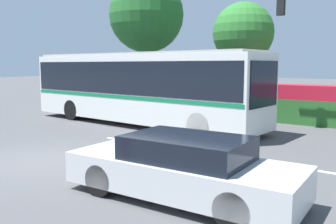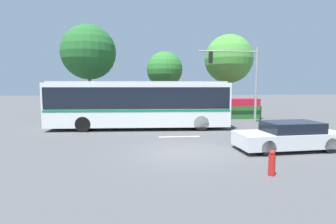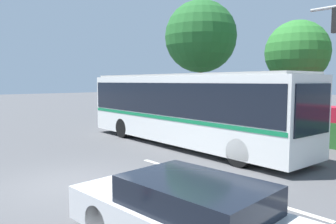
{
  "view_description": "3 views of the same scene",
  "coord_description": "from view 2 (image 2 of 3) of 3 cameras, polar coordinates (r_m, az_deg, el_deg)",
  "views": [
    {
      "loc": [
        8.97,
        -6.21,
        2.73
      ],
      "look_at": [
        2.08,
        3.14,
        1.23
      ],
      "focal_mm": 39.22,
      "sensor_mm": 36.0,
      "label": 1
    },
    {
      "loc": [
        -1.84,
        -11.2,
        2.96
      ],
      "look_at": [
        -0.11,
        5.83,
        1.2
      ],
      "focal_mm": 27.35,
      "sensor_mm": 36.0,
      "label": 2
    },
    {
      "loc": [
        8.64,
        -4.03,
        2.94
      ],
      "look_at": [
        -1.7,
        5.21,
        1.64
      ],
      "focal_mm": 35.09,
      "sensor_mm": 36.0,
      "label": 3
    }
  ],
  "objects": [
    {
      "name": "ground_plane",
      "position": [
        11.73,
        3.46,
        -8.78
      ],
      "size": [
        140.0,
        140.0,
        0.0
      ],
      "primitive_type": "plane",
      "color": "#4C4C4F"
    },
    {
      "name": "city_bus",
      "position": [
        17.72,
        -6.44,
        2.25
      ],
      "size": [
        12.3,
        3.14,
        3.26
      ],
      "rotation": [
        0.0,
        0.0,
        -0.05
      ],
      "color": "silver",
      "rests_on": "ground"
    },
    {
      "name": "sedan_foreground",
      "position": [
        13.12,
        25.44,
        -4.93
      ],
      "size": [
        4.96,
        2.09,
        1.32
      ],
      "rotation": [
        0.0,
        0.0,
        3.2
      ],
      "color": "silver",
      "rests_on": "ground"
    },
    {
      "name": "traffic_light_pole",
      "position": [
        21.59,
        16.15,
        8.37
      ],
      "size": [
        4.88,
        0.24,
        6.05
      ],
      "rotation": [
        0.0,
        0.0,
        3.14
      ],
      "color": "gray",
      "rests_on": "ground"
    },
    {
      "name": "flowering_hedge",
      "position": [
        23.47,
        10.33,
        0.69
      ],
      "size": [
        8.23,
        1.31,
        1.8
      ],
      "color": "#286028",
      "rests_on": "ground"
    },
    {
      "name": "street_tree_left",
      "position": [
        24.26,
        -17.26,
        12.55
      ],
      "size": [
        4.79,
        4.79,
        8.3
      ],
      "color": "brown",
      "rests_on": "ground"
    },
    {
      "name": "street_tree_centre",
      "position": [
        23.8,
        -0.76,
        9.37
      ],
      "size": [
        3.29,
        3.29,
        6.09
      ],
      "color": "brown",
      "rests_on": "ground"
    },
    {
      "name": "street_tree_right",
      "position": [
        27.34,
        13.37,
        11.39
      ],
      "size": [
        4.9,
        4.9,
        8.13
      ],
      "color": "brown",
      "rests_on": "ground"
    },
    {
      "name": "fire_hydrant",
      "position": [
        9.27,
        22.14,
        -10.55
      ],
      "size": [
        0.22,
        0.22,
        0.86
      ],
      "color": "red",
      "rests_on": "ground"
    },
    {
      "name": "lane_stripe_near",
      "position": [
        15.92,
        19.23,
        -5.17
      ],
      "size": [
        2.4,
        0.16,
        0.01
      ],
      "primitive_type": "cube",
      "color": "silver",
      "rests_on": "ground"
    },
    {
      "name": "lane_stripe_mid",
      "position": [
        15.0,
        2.53,
        -5.51
      ],
      "size": [
        2.4,
        0.16,
        0.01
      ],
      "primitive_type": "cube",
      "color": "silver",
      "rests_on": "ground"
    },
    {
      "name": "lane_stripe_far",
      "position": [
        17.49,
        25.39,
        -4.44
      ],
      "size": [
        2.4,
        0.16,
        0.01
      ],
      "primitive_type": "cube",
      "color": "silver",
      "rests_on": "ground"
    }
  ]
}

